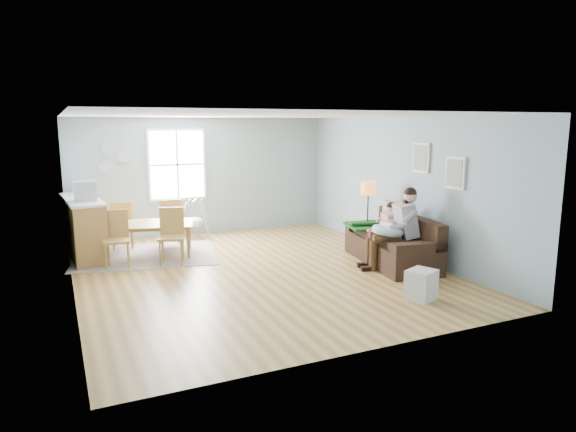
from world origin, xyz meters
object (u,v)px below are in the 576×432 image
sofa (394,246)px  storage_cube (421,285)px  monitor (85,191)px  father (396,226)px  floor_lamp (368,194)px  chair_ne (171,219)px  chair_nw (122,222)px  chair_sw (116,234)px  toddler (386,221)px  chair_se (172,231)px  dining_table (146,240)px  baby_swing (195,221)px  counter (84,227)px

sofa → storage_cube: size_ratio=4.60×
monitor → father: bearing=-29.3°
floor_lamp → chair_ne: (-3.44, 2.18, -0.61)m
sofa → chair_nw: 5.49m
sofa → father: size_ratio=1.60×
floor_lamp → chair_ne: 4.12m
storage_cube → chair_sw: bearing=135.8°
toddler → chair_se: size_ratio=0.85×
toddler → monitor: size_ratio=2.26×
chair_ne → father: bearing=-44.7°
dining_table → chair_nw: 0.85m
father → monitor: size_ratio=3.74×
storage_cube → chair_nw: chair_nw is taller
chair_sw → chair_nw: chair_sw is taller
storage_cube → monitor: monitor is taller
toddler → monitor: 5.63m
chair_nw → storage_cube: bearing=-54.4°
chair_sw → toddler: bearing=-19.8°
sofa → monitor: (-5.17, 2.51, 1.02)m
storage_cube → chair_nw: bearing=125.6°
chair_sw → chair_se: size_ratio=0.99×
floor_lamp → chair_sw: floor_lamp is taller
chair_sw → chair_ne: size_ratio=1.01×
father → baby_swing: 4.73m
floor_lamp → chair_se: size_ratio=1.40×
father → storage_cube: size_ratio=2.87×
floor_lamp → counter: size_ratio=0.69×
dining_table → chair_nw: (-0.34, 0.74, 0.25)m
sofa → baby_swing: sofa is taller
sofa → floor_lamp: (-0.06, 0.82, 0.88)m
chair_ne → counter: size_ratio=0.48×
sofa → counter: bearing=151.0°
monitor → baby_swing: size_ratio=0.34×
floor_lamp → chair_se: bearing=166.3°
chair_nw → chair_ne: (0.95, -0.19, 0.01)m
chair_sw → father: bearing=-25.9°
dining_table → chair_sw: 0.86m
chair_nw → baby_swing: bearing=14.6°
counter → chair_sw: bearing=-63.3°
monitor → baby_swing: monitor is taller
dining_table → counter: size_ratio=0.87×
father → baby_swing: size_ratio=1.29×
chair_se → father: bearing=-29.4°
floor_lamp → baby_swing: size_ratio=1.27×
storage_cube → chair_se: size_ratio=0.49×
counter → baby_swing: (2.38, 0.72, -0.19)m
sofa → chair_se: (-3.76, 1.72, 0.28)m
sofa → counter: counter is taller
sofa → toddler: bearing=102.2°
chair_sw → chair_ne: (1.21, 1.10, -0.00)m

